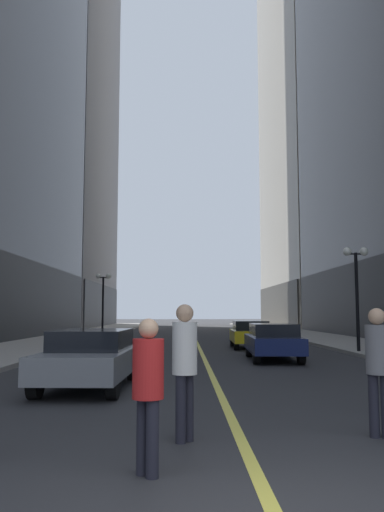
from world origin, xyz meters
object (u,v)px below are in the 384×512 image
pedestrian_in_grey_suit (378,361)px  car_yellow (250,333)px  pedestrian_in_red_jacket (148,384)px  pedestrian_in_white_shirt (185,360)px  street_lamp_left_far (103,290)px  car_grey (91,356)px  car_navy (273,340)px  street_lamp_right_mid (356,275)px

pedestrian_in_grey_suit → car_yellow: bearing=88.4°
car_yellow → pedestrian_in_red_jacket: (-3.61, -20.05, 0.24)m
pedestrian_in_white_shirt → pedestrian_in_red_jacket: bearing=-105.0°
street_lamp_left_far → car_grey: bearing=-82.0°
car_navy → street_lamp_right_mid: size_ratio=1.04×
car_yellow → street_lamp_right_mid: size_ratio=0.95×
car_grey → car_navy: bearing=52.6°
car_grey → car_navy: same height
car_yellow → street_lamp_right_mid: street_lamp_right_mid is taller
pedestrian_in_white_shirt → pedestrian_in_grey_suit: size_ratio=1.03×
car_grey → pedestrian_in_white_shirt: 5.50m
pedestrian_in_grey_suit → car_grey: bearing=134.8°
car_grey → pedestrian_in_red_jacket: size_ratio=2.65×
car_navy → pedestrian_in_red_jacket: (-3.62, -13.53, 0.24)m
pedestrian_in_red_jacket → pedestrian_in_white_shirt: bearing=75.0°
car_yellow → pedestrian_in_grey_suit: (-0.50, -18.38, 0.33)m
street_lamp_left_far → street_lamp_right_mid: (12.80, -15.30, 0.00)m
pedestrian_in_grey_suit → street_lamp_right_mid: street_lamp_right_mid is taller
pedestrian_in_grey_suit → street_lamp_left_far: bearing=105.7°
car_yellow → pedestrian_in_red_jacket: pedestrian_in_red_jacket is taller
pedestrian_in_white_shirt → street_lamp_right_mid: 16.40m
street_lamp_right_mid → pedestrian_in_red_jacket: bearing=-115.2°
car_yellow → street_lamp_left_far: street_lamp_left_far is taller
car_yellow → pedestrian_in_grey_suit: bearing=-91.6°
car_navy → car_grey: bearing=-127.4°
car_yellow → street_lamp_right_mid: bearing=-45.2°
car_grey → pedestrian_in_red_jacket: (1.74, -6.54, 0.24)m
car_grey → car_yellow: size_ratio=1.05×
car_yellow → pedestrian_in_white_shirt: pedestrian_in_white_shirt is taller
street_lamp_left_far → pedestrian_in_grey_suit: bearing=-74.3°
car_grey → car_yellow: (5.34, 13.51, -0.00)m
car_yellow → pedestrian_in_grey_suit: 18.39m
car_grey → pedestrian_in_grey_suit: (4.84, -4.87, 0.32)m
car_navy → pedestrian_in_red_jacket: size_ratio=2.80×
car_navy → street_lamp_right_mid: street_lamp_right_mid is taller
pedestrian_in_grey_suit → pedestrian_in_red_jacket: size_ratio=1.08×
pedestrian_in_grey_suit → street_lamp_right_mid: 15.23m
pedestrian_in_white_shirt → street_lamp_right_mid: size_ratio=0.41×
car_navy → pedestrian_in_grey_suit: size_ratio=2.60×
pedestrian_in_grey_suit → street_lamp_left_far: size_ratio=0.40×
car_grey → pedestrian_in_white_shirt: size_ratio=2.39×
car_navy → car_yellow: (-0.01, 6.52, -0.00)m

